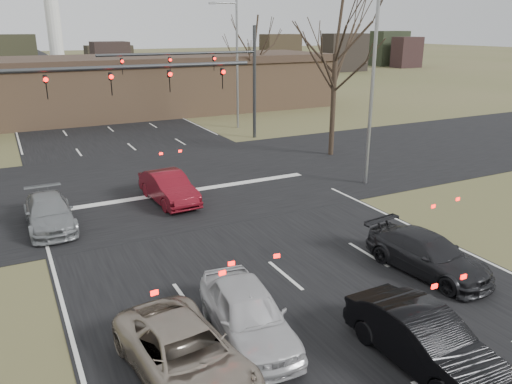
# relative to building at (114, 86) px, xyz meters

# --- Properties ---
(ground) EXTENTS (360.00, 360.00, 0.00)m
(ground) POSITION_rel_building_xyz_m (-2.00, -38.00, -2.67)
(ground) COLOR #50532C
(ground) RESTS_ON ground
(road_main) EXTENTS (14.00, 300.00, 0.02)m
(road_main) POSITION_rel_building_xyz_m (-2.00, 22.00, -2.66)
(road_main) COLOR black
(road_main) RESTS_ON ground
(road_cross) EXTENTS (200.00, 14.00, 0.02)m
(road_cross) POSITION_rel_building_xyz_m (-2.00, -23.00, -2.65)
(road_cross) COLOR black
(road_cross) RESTS_ON ground
(building) EXTENTS (42.40, 10.40, 5.30)m
(building) POSITION_rel_building_xyz_m (0.00, 0.00, 0.00)
(building) COLOR #89664A
(building) RESTS_ON ground
(mast_arm_near) EXTENTS (12.12, 0.24, 8.00)m
(mast_arm_near) POSITION_rel_building_xyz_m (-7.23, -25.00, 2.41)
(mast_arm_near) COLOR #383A3D
(mast_arm_near) RESTS_ON ground
(mast_arm_far) EXTENTS (11.12, 0.24, 8.00)m
(mast_arm_far) POSITION_rel_building_xyz_m (4.18, -15.00, 2.35)
(mast_arm_far) COLOR #383A3D
(mast_arm_far) RESTS_ON ground
(streetlight_right_near) EXTENTS (2.34, 0.25, 10.00)m
(streetlight_right_near) POSITION_rel_building_xyz_m (6.82, -28.00, 2.92)
(streetlight_right_near) COLOR gray
(streetlight_right_near) RESTS_ON ground
(streetlight_right_far) EXTENTS (2.34, 0.25, 10.00)m
(streetlight_right_far) POSITION_rel_building_xyz_m (7.32, -11.00, 2.92)
(streetlight_right_far) COLOR gray
(streetlight_right_far) RESTS_ON ground
(tree_right_near) EXTENTS (6.90, 6.90, 11.50)m
(tree_right_near) POSITION_rel_building_xyz_m (9.00, -22.00, 6.23)
(tree_right_near) COLOR black
(tree_right_near) RESTS_ON ground
(tree_right_far) EXTENTS (5.40, 5.40, 9.00)m
(tree_right_far) POSITION_rel_building_xyz_m (13.00, -3.00, 4.29)
(tree_right_far) COLOR black
(tree_right_far) RESTS_ON ground
(car_silver_suv) EXTENTS (2.66, 4.94, 1.32)m
(car_silver_suv) POSITION_rel_building_xyz_m (-6.66, -38.35, -2.01)
(car_silver_suv) COLOR #9F9180
(car_silver_suv) RESTS_ON ground
(car_white_sedan) EXTENTS (2.26, 4.58, 1.50)m
(car_white_sedan) POSITION_rel_building_xyz_m (-4.65, -37.56, -1.91)
(car_white_sedan) COLOR #BEBDC0
(car_white_sedan) RESTS_ON ground
(car_black_hatch) EXTENTS (1.61, 4.38, 1.43)m
(car_black_hatch) POSITION_rel_building_xyz_m (-1.33, -40.48, -1.95)
(car_black_hatch) COLOR black
(car_black_hatch) RESTS_ON ground
(car_charcoal_sedan) EXTENTS (2.36, 4.70, 1.31)m
(car_charcoal_sedan) POSITION_rel_building_xyz_m (2.41, -36.91, -2.01)
(car_charcoal_sedan) COLOR black
(car_charcoal_sedan) RESTS_ON ground
(car_grey_ahead) EXTENTS (1.83, 4.45, 1.29)m
(car_grey_ahead) POSITION_rel_building_xyz_m (-8.50, -26.88, -2.02)
(car_grey_ahead) COLOR gray
(car_grey_ahead) RESTS_ON ground
(car_red_ahead) EXTENTS (1.84, 4.45, 1.43)m
(car_red_ahead) POSITION_rel_building_xyz_m (-3.16, -26.11, -1.95)
(car_red_ahead) COLOR maroon
(car_red_ahead) RESTS_ON ground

